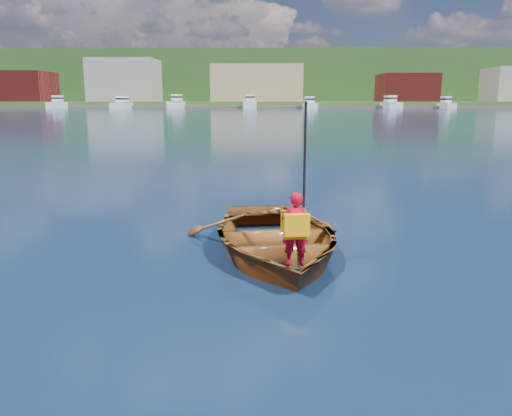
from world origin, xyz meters
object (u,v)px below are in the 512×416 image
at_px(child_paddler, 295,227).
at_px(marina_yachts, 276,104).
at_px(rowboat, 274,237).
at_px(dock, 309,107).

height_order(child_paddler, marina_yachts, marina_yachts).
xyz_separation_m(rowboat, marina_yachts, (1.18, 143.84, 1.13)).
height_order(rowboat, marina_yachts, marina_yachts).
xyz_separation_m(child_paddler, dock, (10.85, 149.38, -0.24)).
xyz_separation_m(dock, marina_yachts, (-9.96, -4.67, 0.98)).
xyz_separation_m(rowboat, child_paddler, (0.29, -0.87, 0.38)).
distance_m(child_paddler, marina_yachts, 144.71).
distance_m(rowboat, child_paddler, 0.99).
bearing_deg(marina_yachts, child_paddler, -90.35).
height_order(rowboat, dock, dock).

